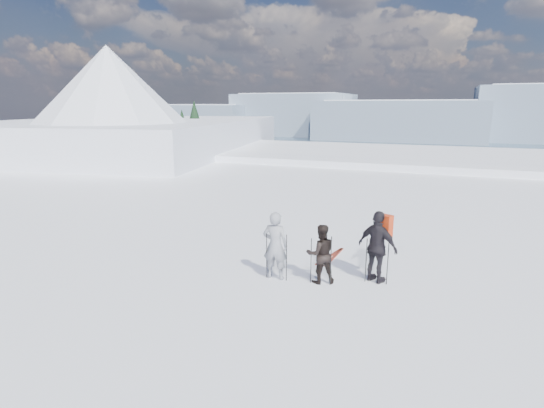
{
  "coord_description": "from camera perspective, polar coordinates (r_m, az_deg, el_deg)",
  "views": [
    {
      "loc": [
        2.27,
        -8.18,
        4.54
      ],
      "look_at": [
        -2.19,
        3.0,
        1.71
      ],
      "focal_mm": 28.0,
      "sensor_mm": 36.0,
      "label": 1
    }
  ],
  "objects": [
    {
      "name": "lake_basin",
      "position": [
        39.81,
        17.63,
        -3.52
      ],
      "size": [
        820.0,
        820.0,
        71.62
      ],
      "color": "white",
      "rests_on": "ground"
    },
    {
      "name": "far_mountain_range",
      "position": [
        463.92,
        25.57,
        10.51
      ],
      "size": [
        770.0,
        110.0,
        53.0
      ],
      "color": "slate",
      "rests_on": "ground"
    },
    {
      "name": "near_ridge",
      "position": [
        48.0,
        -15.58,
        3.11
      ],
      "size": [
        31.37,
        35.68,
        25.62
      ],
      "color": "white",
      "rests_on": "ground"
    },
    {
      "name": "skier_grey",
      "position": [
        11.23,
        0.44,
        -5.61
      ],
      "size": [
        0.7,
        0.49,
        1.84
      ],
      "primitive_type": "imported",
      "rotation": [
        0.0,
        0.0,
        3.21
      ],
      "color": "gray",
      "rests_on": "ground"
    },
    {
      "name": "skier_dark",
      "position": [
        11.1,
        6.56,
        -6.66
      ],
      "size": [
        0.96,
        0.89,
        1.57
      ],
      "primitive_type": "imported",
      "rotation": [
        0.0,
        0.0,
        3.64
      ],
      "color": "black",
      "rests_on": "ground"
    },
    {
      "name": "skier_pack",
      "position": [
        11.33,
        14.01,
        -5.65
      ],
      "size": [
        1.21,
        0.89,
        1.91
      ],
      "primitive_type": "imported",
      "rotation": [
        0.0,
        0.0,
        2.72
      ],
      "color": "black",
      "rests_on": "ground"
    },
    {
      "name": "backpack",
      "position": [
        11.2,
        15.05,
        0.79
      ],
      "size": [
        0.47,
        0.38,
        0.62
      ],
      "primitive_type": "cube",
      "rotation": [
        0.0,
        0.0,
        2.72
      ],
      "color": "#B83011",
      "rests_on": "skier_pack"
    },
    {
      "name": "ski_poles",
      "position": [
        11.18,
        6.8,
        -7.4
      ],
      "size": [
        3.08,
        0.77,
        1.35
      ],
      "color": "black",
      "rests_on": "ground"
    },
    {
      "name": "skis_loose",
      "position": [
        13.18,
        8.05,
        -7.01
      ],
      "size": [
        0.48,
        1.7,
        0.03
      ],
      "color": "black",
      "rests_on": "ground"
    }
  ]
}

